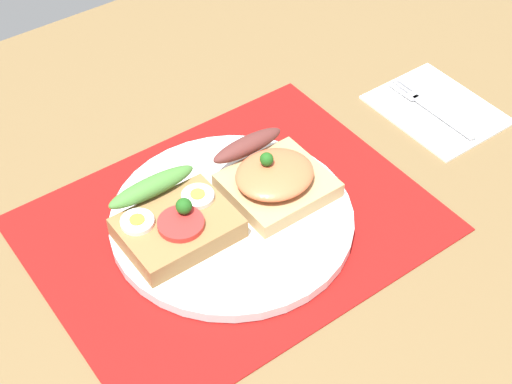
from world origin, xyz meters
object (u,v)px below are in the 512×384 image
plate (232,219)px  napkin (436,109)px  sandwich_salmon (272,175)px  sandwich_egg_tomato (174,221)px  fork (429,107)px

plate → napkin: size_ratio=1.71×
sandwich_salmon → napkin: (24.42, -0.05, -2.90)cm
napkin → plate: bearing=-178.5°
sandwich_salmon → sandwich_egg_tomato: bearing=176.5°
sandwich_egg_tomato → sandwich_salmon: 11.30cm
sandwich_egg_tomato → sandwich_salmon: (11.28, -0.70, 0.20)cm
plate → sandwich_egg_tomato: sandwich_egg_tomato is taller
napkin → fork: fork is taller
plate → sandwich_salmon: bearing=8.3°
sandwich_egg_tomato → sandwich_salmon: size_ratio=1.01×
sandwich_salmon → napkin: 24.59cm
sandwich_egg_tomato → sandwich_salmon: bearing=-3.5°
sandwich_salmon → plate: bearing=-171.7°
napkin → sandwich_salmon: bearing=179.9°
plate → sandwich_salmon: (5.56, 0.81, 2.32)cm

